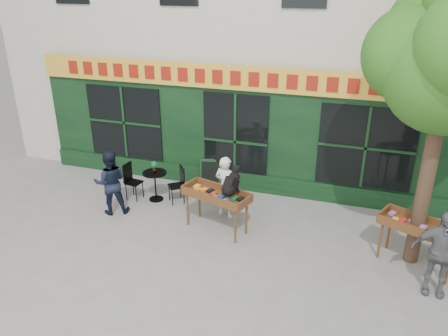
% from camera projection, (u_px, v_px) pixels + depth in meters
% --- Properties ---
extents(ground, '(80.00, 80.00, 0.00)m').
position_uv_depth(ground, '(205.00, 232.00, 9.76)').
color(ground, slate).
rests_on(ground, ground).
extents(book_cart_center, '(1.62, 1.03, 0.99)m').
position_uv_depth(book_cart_center, '(216.00, 197.00, 9.55)').
color(book_cart_center, '#5C2F1A').
rests_on(book_cart_center, ground).
extents(dog, '(0.50, 0.67, 0.60)m').
position_uv_depth(dog, '(231.00, 180.00, 9.22)').
color(dog, black).
rests_on(dog, book_cart_center).
extents(woman, '(0.63, 0.51, 1.51)m').
position_uv_depth(woman, '(225.00, 187.00, 10.14)').
color(woman, silver).
rests_on(woman, ground).
extents(book_cart_right, '(1.62, 1.17, 0.99)m').
position_uv_depth(book_cart_right, '(421.00, 229.00, 8.31)').
color(book_cart_right, '#5C2F1A').
rests_on(book_cart_right, ground).
extents(man_right, '(0.99, 0.47, 1.66)m').
position_uv_depth(man_right, '(440.00, 253.00, 7.58)').
color(man_right, '#5C5C61').
rests_on(man_right, ground).
extents(bistro_table, '(0.60, 0.60, 0.76)m').
position_uv_depth(bistro_table, '(155.00, 180.00, 10.97)').
color(bistro_table, black).
rests_on(bistro_table, ground).
extents(bistro_chair_left, '(0.40, 0.40, 0.95)m').
position_uv_depth(bistro_chair_left, '(131.00, 178.00, 11.07)').
color(bistro_chair_left, black).
rests_on(bistro_chair_left, ground).
extents(bistro_chair_right, '(0.51, 0.51, 0.95)m').
position_uv_depth(bistro_chair_right, '(179.00, 181.00, 10.88)').
color(bistro_chair_right, black).
rests_on(bistro_chair_right, ground).
extents(potted_plant, '(0.17, 0.13, 0.29)m').
position_uv_depth(potted_plant, '(154.00, 167.00, 10.82)').
color(potted_plant, gray).
rests_on(potted_plant, bistro_table).
extents(man_left, '(0.97, 0.90, 1.59)m').
position_uv_depth(man_left, '(110.00, 182.00, 10.28)').
color(man_left, black).
rests_on(man_left, ground).
extents(chalkboard, '(0.59, 0.31, 0.79)m').
position_uv_depth(chalkboard, '(210.00, 174.00, 11.70)').
color(chalkboard, black).
rests_on(chalkboard, ground).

